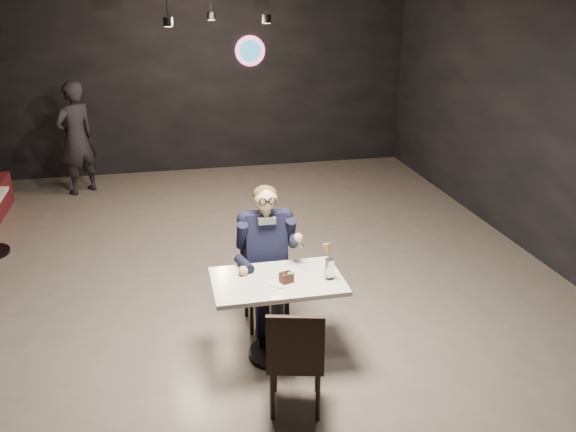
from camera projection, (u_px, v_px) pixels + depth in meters
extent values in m
plane|color=slate|center=(246.00, 284.00, 6.65)|extent=(9.00, 9.00, 0.00)
cube|color=black|center=(215.00, 0.00, 7.43)|extent=(1.40, 1.20, 0.36)
cube|color=silver|center=(278.00, 318.00, 5.27)|extent=(1.10, 0.70, 0.75)
cube|color=black|center=(266.00, 281.00, 5.74)|extent=(0.42, 0.46, 0.92)
cube|color=black|center=(296.00, 355.00, 4.60)|extent=(0.52, 0.55, 0.92)
cube|color=black|center=(266.00, 256.00, 5.64)|extent=(0.60, 0.80, 1.44)
cylinder|color=white|center=(282.00, 283.00, 5.06)|extent=(0.19, 0.19, 0.01)
cube|color=black|center=(286.00, 278.00, 5.05)|extent=(0.12, 0.11, 0.07)
ellipsoid|color=#2E8D36|center=(291.00, 273.00, 5.03)|extent=(0.07, 0.04, 0.01)
cylinder|color=silver|center=(330.00, 269.00, 5.11)|extent=(0.08, 0.08, 0.18)
cone|color=tan|center=(328.00, 251.00, 5.07)|extent=(0.08, 0.08, 0.13)
imported|color=black|center=(76.00, 138.00, 9.23)|extent=(0.75, 0.72, 1.73)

